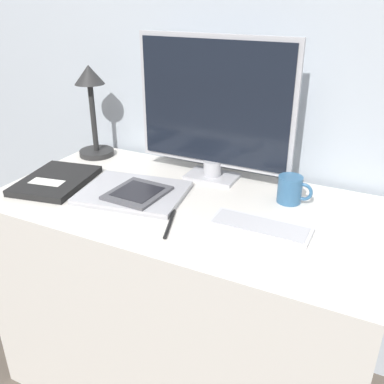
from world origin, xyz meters
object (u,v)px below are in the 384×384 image
ereader (137,193)px  desk_lamp (92,101)px  pen (170,224)px  monitor (213,109)px  keyboard (260,227)px  laptop (134,193)px  notebook (56,181)px  coffee_mug (291,189)px

ereader → desk_lamp: 0.47m
desk_lamp → pen: 0.65m
monitor → keyboard: size_ratio=1.96×
keyboard → laptop: bearing=176.5°
monitor → notebook: bearing=-148.1°
coffee_mug → pen: 0.38m
monitor → keyboard: bearing=-45.1°
coffee_mug → monitor: bearing=167.5°
notebook → keyboard: bearing=1.1°
ereader → pen: 0.19m
monitor → notebook: 0.56m
desk_lamp → notebook: bearing=-80.2°
ereader → desk_lamp: (-0.35, 0.25, 0.19)m
pen → desk_lamp: bearing=145.8°
ereader → coffee_mug: bearing=24.3°
pen → monitor: bearing=95.2°
notebook → coffee_mug: bearing=16.1°
monitor → notebook: size_ratio=1.74×
desk_lamp → laptop: bearing=-36.1°
keyboard → laptop: size_ratio=0.77×
laptop → ereader: size_ratio=1.96×
notebook → pen: (0.47, -0.07, -0.01)m
ereader → pen: bearing=-29.9°
laptop → pen: laptop is taller
keyboard → desk_lamp: size_ratio=0.79×
notebook → pen: notebook is taller
keyboard → coffee_mug: bearing=81.9°
monitor → desk_lamp: (-0.48, 0.00, -0.03)m
pen → laptop: bearing=149.4°
monitor → ereader: (-0.13, -0.25, -0.21)m
pen → ereader: bearing=150.1°
monitor → keyboard: 0.43m
monitor → desk_lamp: size_ratio=1.55×
keyboard → coffee_mug: size_ratio=2.57×
notebook → desk_lamp: bearing=99.8°
keyboard → laptop: laptop is taller
notebook → coffee_mug: (0.72, 0.21, 0.03)m
ereader → pen: size_ratio=1.23×
monitor → pen: monitor is taller
keyboard → coffee_mug: coffee_mug is taller
coffee_mug → pen: (-0.25, -0.28, -0.04)m
monitor → laptop: 0.36m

